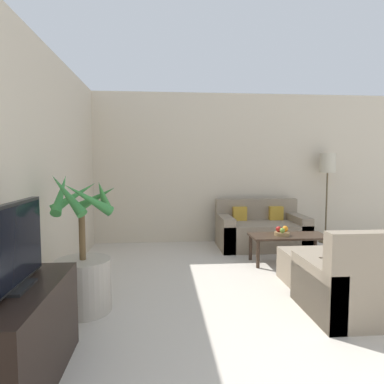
% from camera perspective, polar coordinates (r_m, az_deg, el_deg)
% --- Properties ---
extents(wall_back, '(8.05, 0.06, 2.70)m').
position_cam_1_polar(wall_back, '(6.53, 12.94, 3.89)').
color(wall_back, beige).
rests_on(wall_back, ground_plane).
extents(wall_left, '(0.06, 8.10, 2.70)m').
position_cam_1_polar(wall_left, '(3.19, -28.08, 2.62)').
color(wall_left, beige).
rests_on(wall_left, ground_plane).
extents(tv_console, '(0.48, 1.13, 0.65)m').
position_cam_1_polar(tv_console, '(2.61, -27.17, -21.00)').
color(tv_console, black).
rests_on(tv_console, ground_plane).
extents(television, '(0.18, 0.83, 0.54)m').
position_cam_1_polar(television, '(2.41, -27.64, -8.07)').
color(television, black).
rests_on(television, tv_console).
extents(potted_palm, '(0.69, 0.70, 1.37)m').
position_cam_1_polar(potted_palm, '(3.55, -17.67, -12.27)').
color(potted_palm, '#ADA393').
rests_on(potted_palm, ground_plane).
extents(sofa_loveseat, '(1.46, 0.87, 0.81)m').
position_cam_1_polar(sofa_loveseat, '(6.02, 11.40, -6.42)').
color(sofa_loveseat, gray).
rests_on(sofa_loveseat, ground_plane).
extents(floor_lamp, '(0.27, 0.27, 1.62)m').
position_cam_1_polar(floor_lamp, '(6.64, 21.67, 3.64)').
color(floor_lamp, brown).
rests_on(floor_lamp, ground_plane).
extents(coffee_table, '(1.09, 0.49, 0.41)m').
position_cam_1_polar(coffee_table, '(5.17, 15.76, -7.50)').
color(coffee_table, '#38281E').
rests_on(coffee_table, ground_plane).
extents(fruit_bowl, '(0.22, 0.22, 0.05)m').
position_cam_1_polar(fruit_bowl, '(5.10, 14.79, -6.74)').
color(fruit_bowl, '#997A4C').
rests_on(fruit_bowl, coffee_table).
extents(apple_red, '(0.08, 0.08, 0.08)m').
position_cam_1_polar(apple_red, '(5.09, 14.23, -6.01)').
color(apple_red, red).
rests_on(apple_red, fruit_bowl).
extents(apple_green, '(0.07, 0.07, 0.07)m').
position_cam_1_polar(apple_green, '(5.03, 14.82, -6.20)').
color(apple_green, olive).
rests_on(apple_green, fruit_bowl).
extents(orange_fruit, '(0.08, 0.08, 0.08)m').
position_cam_1_polar(orange_fruit, '(5.13, 15.28, -5.93)').
color(orange_fruit, orange).
rests_on(orange_fruit, fruit_bowl).
extents(armchair, '(0.89, 0.87, 0.87)m').
position_cam_1_polar(armchair, '(3.69, 25.54, -14.08)').
color(armchair, gray).
rests_on(armchair, ground_plane).
extents(ottoman, '(0.65, 0.54, 0.38)m').
position_cam_1_polar(ottoman, '(4.48, 19.05, -11.66)').
color(ottoman, gray).
rests_on(ottoman, ground_plane).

